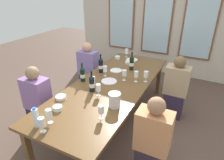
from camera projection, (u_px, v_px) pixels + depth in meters
The scene contains 30 objects.
ground_plane at pixel (111, 122), 3.33m from camera, with size 12.00×12.00×0.00m, color brown.
back_wall_with_windows at pixel (158, 15), 4.67m from camera, with size 4.26×0.10×2.90m.
dining_table at pixel (111, 87), 3.03m from camera, with size 1.06×2.82×0.74m.
white_plate_0 at pixel (109, 81), 3.06m from camera, with size 0.25×0.25×0.01m, color white.
white_plate_1 at pixel (116, 70), 3.44m from camera, with size 0.21×0.21×0.01m, color white.
white_plate_2 at pixel (132, 60), 3.93m from camera, with size 0.24×0.24×0.01m, color white.
metal_pitcher at pixel (115, 100), 2.40m from camera, with size 0.16×0.16×0.19m.
wine_bottle_0 at pixel (92, 84), 2.74m from camera, with size 0.08×0.08×0.31m.
wine_bottle_1 at pixel (101, 65), 3.33m from camera, with size 0.08×0.08×0.33m.
wine_bottle_2 at pixel (132, 63), 3.43m from camera, with size 0.08×0.08×0.33m.
wine_bottle_3 at pixel (83, 74), 3.03m from camera, with size 0.08×0.08×0.30m.
tasting_bowl_0 at pixel (128, 63), 3.74m from camera, with size 0.13×0.13×0.04m, color white.
tasting_bowl_1 at pixel (117, 57), 3.99m from camera, with size 0.11×0.11×0.05m, color white.
tasting_bowl_2 at pixel (58, 108), 2.36m from camera, with size 0.11×0.11×0.05m, color white.
tasting_bowl_3 at pixel (61, 97), 2.60m from camera, with size 0.14×0.14×0.04m, color white.
water_bottle at pixel (36, 118), 2.05m from camera, with size 0.06×0.06×0.24m.
wine_glass_0 at pixel (146, 75), 3.01m from camera, with size 0.07×0.07×0.17m.
wine_glass_1 at pixel (136, 75), 3.01m from camera, with size 0.07×0.07×0.17m.
wine_glass_2 at pixel (49, 114), 2.11m from camera, with size 0.07×0.07×0.17m.
wine_glass_3 at pixel (101, 110), 2.17m from camera, with size 0.07×0.07×0.17m.
wine_glass_4 at pixel (42, 123), 1.98m from camera, with size 0.07×0.07×0.17m.
wine_glass_5 at pixel (98, 88), 2.62m from camera, with size 0.07×0.07×0.17m.
wine_glass_6 at pixel (93, 80), 2.84m from camera, with size 0.07×0.07×0.17m.
wine_glass_7 at pixel (105, 69), 3.20m from camera, with size 0.07×0.07×0.17m.
wine_glass_8 at pixel (124, 74), 3.05m from camera, with size 0.07×0.07×0.17m.
wine_glass_9 at pixel (127, 52), 4.03m from camera, with size 0.07×0.07×0.17m.
seated_person_0 at pixel (88, 70), 3.99m from camera, with size 0.38×0.24×1.11m.
seated_person_1 at pixel (176, 89), 3.28m from camera, with size 0.38×0.24×1.11m.
seated_person_2 at pixel (38, 103), 2.90m from camera, with size 0.38×0.24×1.11m.
seated_person_3 at pixel (152, 143), 2.18m from camera, with size 0.38×0.24×1.11m.
Camera 1 is at (1.21, -2.38, 2.12)m, focal length 31.30 mm.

